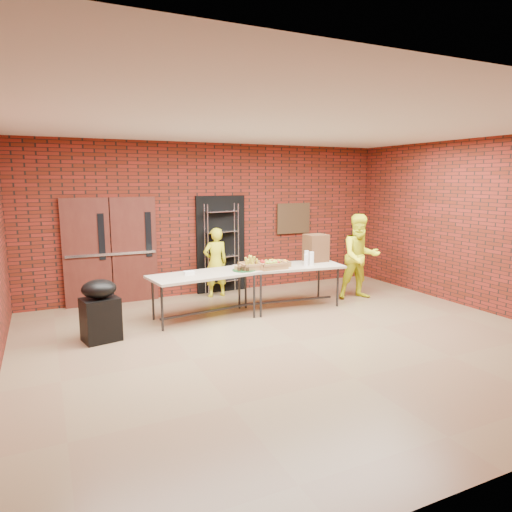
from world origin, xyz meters
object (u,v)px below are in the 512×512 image
(table_left, at_px, (207,277))
(table_right, at_px, (289,269))
(wire_rack, at_px, (222,249))
(coffee_dispenser, at_px, (316,248))
(covered_grill, at_px, (100,310))
(volunteer_man, at_px, (360,257))
(volunteer_woman, at_px, (216,262))

(table_left, height_order, table_right, table_right)
(wire_rack, distance_m, coffee_dispenser, 2.05)
(wire_rack, height_order, covered_grill, wire_rack)
(volunteer_man, bearing_deg, table_right, -167.35)
(wire_rack, distance_m, table_right, 1.80)
(table_left, relative_size, coffee_dispenser, 3.86)
(wire_rack, relative_size, covered_grill, 2.03)
(table_right, relative_size, coffee_dispenser, 3.85)
(volunteer_woman, xyz_separation_m, volunteer_man, (2.64, -1.40, 0.15))
(covered_grill, relative_size, volunteer_man, 0.55)
(wire_rack, bearing_deg, volunteer_woman, -146.51)
(volunteer_man, bearing_deg, volunteer_woman, 164.70)
(table_right, distance_m, volunteer_woman, 1.71)
(volunteer_woman, relative_size, volunteer_man, 0.83)
(wire_rack, xyz_separation_m, coffee_dispenser, (1.45, -1.45, 0.13))
(coffee_dispenser, xyz_separation_m, volunteer_man, (0.97, -0.17, -0.22))
(covered_grill, xyz_separation_m, volunteer_man, (5.16, 0.39, 0.40))
(table_right, height_order, coffee_dispenser, coffee_dispenser)
(wire_rack, height_order, table_left, wire_rack)
(table_right, relative_size, covered_grill, 2.19)
(table_right, xyz_separation_m, volunteer_man, (1.66, -0.00, 0.12))
(covered_grill, distance_m, volunteer_woman, 3.10)
(table_left, relative_size, volunteer_woman, 1.43)
(wire_rack, relative_size, table_left, 0.93)
(table_right, distance_m, volunteer_man, 1.67)
(coffee_dispenser, bearing_deg, table_right, -166.31)
(table_left, distance_m, table_right, 1.66)
(volunteer_woman, bearing_deg, covered_grill, 33.77)
(covered_grill, bearing_deg, volunteer_man, -7.37)
(table_left, distance_m, covered_grill, 1.89)
(coffee_dispenser, relative_size, volunteer_woman, 0.37)
(volunteer_woman, bearing_deg, table_left, 62.82)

